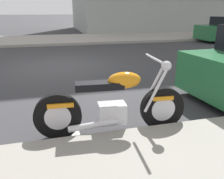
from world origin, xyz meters
name	(u,v)px	position (x,y,z in m)	size (l,w,h in m)	color
ground_plane	(59,66)	(0.00, 0.00, 0.00)	(260.00, 260.00, 0.00)	#333335
sidewalk_far_curb	(218,35)	(12.00, 7.41, 0.07)	(120.00, 5.00, 0.14)	gray
parking_stall_stripe	(73,122)	(0.00, -4.31, 0.00)	(0.12, 2.20, 0.01)	silver
parked_motorcycle	(114,105)	(0.56, -4.81, 0.44)	(2.24, 0.62, 1.13)	black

